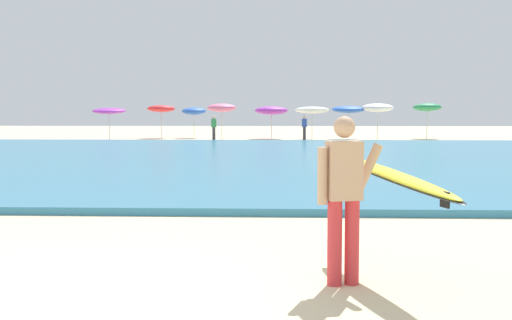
{
  "coord_description": "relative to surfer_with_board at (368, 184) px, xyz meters",
  "views": [
    {
      "loc": [
        2.33,
        -5.79,
        1.76
      ],
      "look_at": [
        1.94,
        3.22,
        1.1
      ],
      "focal_mm": 45.1,
      "sensor_mm": 36.0,
      "label": 1
    }
  ],
  "objects": [
    {
      "name": "ground_plane",
      "position": [
        -3.19,
        -0.79,
        -1.04
      ],
      "size": [
        160.0,
        160.0,
        0.0
      ],
      "primitive_type": "plane",
      "color": "beige"
    },
    {
      "name": "beach_umbrella_1",
      "position": [
        -9.39,
        38.07,
        1.02
      ],
      "size": [
        1.92,
        1.94,
        2.33
      ],
      "color": "beige",
      "rests_on": "ground"
    },
    {
      "name": "beachgoer_near_row_left",
      "position": [
        0.52,
        35.58,
        -0.19
      ],
      "size": [
        0.32,
        0.2,
        1.58
      ],
      "color": "#383842",
      "rests_on": "ground"
    },
    {
      "name": "beachgoer_near_row_mid",
      "position": [
        -5.32,
        34.53,
        -0.19
      ],
      "size": [
        0.32,
        0.2,
        1.58
      ],
      "color": "#383842",
      "rests_on": "ground"
    },
    {
      "name": "sea",
      "position": [
        -3.19,
        18.21,
        -0.97
      ],
      "size": [
        120.0,
        28.0,
        0.14
      ],
      "primitive_type": "cube",
      "color": "teal",
      "rests_on": "ground"
    },
    {
      "name": "beach_umbrella_4",
      "position": [
        -1.68,
        37.58,
        0.89
      ],
      "size": [
        2.27,
        2.27,
        2.22
      ],
      "color": "beige",
      "rests_on": "ground"
    },
    {
      "name": "beach_umbrella_8",
      "position": [
        9.0,
        38.01,
        1.11
      ],
      "size": [
        1.92,
        1.95,
        2.46
      ],
      "color": "beige",
      "rests_on": "ground"
    },
    {
      "name": "beach_umbrella_2",
      "position": [
        -7.15,
        38.51,
        0.85
      ],
      "size": [
        1.7,
        1.72,
        2.18
      ],
      "color": "beige",
      "rests_on": "ground"
    },
    {
      "name": "beach_umbrella_5",
      "position": [
        1.05,
        36.27,
        0.91
      ],
      "size": [
        2.3,
        2.31,
        2.23
      ],
      "color": "beige",
      "rests_on": "ground"
    },
    {
      "name": "beach_umbrella_6",
      "position": [
        3.53,
        37.0,
        0.96
      ],
      "size": [
        2.26,
        2.28,
        2.28
      ],
      "color": "beige",
      "rests_on": "ground"
    },
    {
      "name": "beach_umbrella_7",
      "position": [
        5.4,
        36.42,
        1.07
      ],
      "size": [
        2.08,
        2.1,
        2.41
      ],
      "color": "beige",
      "rests_on": "ground"
    },
    {
      "name": "beach_umbrella_0",
      "position": [
        -12.4,
        35.6,
        0.86
      ],
      "size": [
        2.2,
        2.22,
        2.15
      ],
      "color": "beige",
      "rests_on": "ground"
    },
    {
      "name": "beach_umbrella_3",
      "position": [
        -4.95,
        36.04,
        1.07
      ],
      "size": [
        1.91,
        1.92,
        2.39
      ],
      "color": "beige",
      "rests_on": "ground"
    },
    {
      "name": "surfer_with_board",
      "position": [
        0.0,
        0.0,
        0.0
      ],
      "size": [
        1.28,
        2.88,
        1.73
      ],
      "color": "red",
      "rests_on": "ground"
    }
  ]
}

